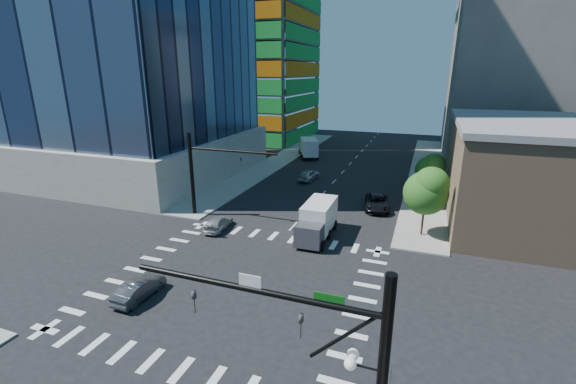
% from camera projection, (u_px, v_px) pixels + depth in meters
% --- Properties ---
extents(ground, '(160.00, 160.00, 0.00)m').
position_uv_depth(ground, '(241.00, 284.00, 29.00)').
color(ground, black).
rests_on(ground, ground).
extents(road_markings, '(20.00, 20.00, 0.01)m').
position_uv_depth(road_markings, '(241.00, 284.00, 29.00)').
color(road_markings, silver).
rests_on(road_markings, ground).
extents(sidewalk_ne, '(5.00, 60.00, 0.15)m').
position_uv_depth(sidewalk_ne, '(426.00, 172.00, 60.75)').
color(sidewalk_ne, gray).
rests_on(sidewalk_ne, ground).
extents(sidewalk_nw, '(5.00, 60.00, 0.15)m').
position_uv_depth(sidewalk_nw, '(279.00, 160.00, 68.92)').
color(sidewalk_nw, gray).
rests_on(sidewalk_nw, ground).
extents(construction_building, '(25.16, 34.50, 70.60)m').
position_uv_depth(construction_building, '(252.00, 28.00, 86.09)').
color(construction_building, slate).
rests_on(construction_building, ground).
extents(commercial_building, '(20.50, 22.50, 10.60)m').
position_uv_depth(commercial_building, '(559.00, 174.00, 38.96)').
color(commercial_building, '#9C795B').
rests_on(commercial_building, ground).
extents(bg_building_ne, '(24.00, 30.00, 28.00)m').
position_uv_depth(bg_building_ne, '(527.00, 79.00, 65.28)').
color(bg_building_ne, '#5C5852').
rests_on(bg_building_ne, ground).
extents(signal_mast_se, '(10.51, 2.48, 9.00)m').
position_uv_depth(signal_mast_se, '(356.00, 373.00, 13.73)').
color(signal_mast_se, black).
rests_on(signal_mast_se, sidewalk_se).
extents(signal_mast_nw, '(10.20, 0.40, 9.00)m').
position_uv_depth(signal_mast_nw, '(203.00, 168.00, 40.93)').
color(signal_mast_nw, black).
rests_on(signal_mast_nw, sidewalk_nw).
extents(tree_south, '(4.16, 4.16, 6.82)m').
position_uv_depth(tree_south, '(427.00, 190.00, 35.93)').
color(tree_south, '#382316').
rests_on(tree_south, sidewalk_ne).
extents(tree_north, '(3.54, 3.52, 5.78)m').
position_uv_depth(tree_north, '(431.00, 169.00, 46.80)').
color(tree_north, '#382316').
rests_on(tree_north, sidewalk_ne).
extents(car_nb_far, '(3.51, 6.08, 1.59)m').
position_uv_depth(car_nb_far, '(377.00, 202.00, 44.51)').
color(car_nb_far, black).
rests_on(car_nb_far, ground).
extents(car_sb_near, '(2.33, 4.65, 1.30)m').
position_uv_depth(car_sb_near, '(218.00, 223.00, 38.92)').
color(car_sb_near, '#BCBCBC').
rests_on(car_sb_near, ground).
extents(car_sb_mid, '(2.42, 4.91, 1.61)m').
position_uv_depth(car_sb_mid, '(309.00, 175.00, 56.39)').
color(car_sb_mid, '#B2B3BA').
rests_on(car_sb_mid, ground).
extents(car_sb_cross, '(1.53, 4.22, 1.38)m').
position_uv_depth(car_sb_cross, '(139.00, 289.00, 27.03)').
color(car_sb_cross, '#48484D').
rests_on(car_sb_cross, ground).
extents(box_truck_near, '(2.77, 6.38, 3.33)m').
position_uv_depth(box_truck_near, '(316.00, 224.00, 36.51)').
color(box_truck_near, black).
rests_on(box_truck_near, ground).
extents(box_truck_far, '(5.43, 7.38, 3.56)m').
position_uv_depth(box_truck_far, '(308.00, 149.00, 71.53)').
color(box_truck_far, black).
rests_on(box_truck_far, ground).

